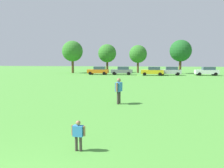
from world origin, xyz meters
name	(u,v)px	position (x,y,z in m)	size (l,w,h in m)	color
ground_plane	(125,80)	(0.00, 30.00, 0.00)	(160.00, 160.00, 0.00)	#4C9338
child_kite_flyer	(78,133)	(1.03, 3.76, 0.59)	(0.47, 0.21, 0.99)	#3F3833
adult_bystander	(119,89)	(1.33, 11.60, 1.02)	(0.44, 0.80, 1.72)	#3F3833
parked_car_orange_0	(98,71)	(-6.69, 41.80, 0.86)	(4.30, 2.02, 1.68)	orange
parked_car_gray_1	(122,71)	(-1.78, 42.03, 0.86)	(4.30, 2.02, 1.68)	slate
parked_car_yellow_2	(153,71)	(4.32, 40.94, 0.86)	(4.30, 2.02, 1.68)	yellow
parked_car_silver_3	(170,71)	(7.77, 42.19, 0.86)	(4.30, 2.02, 1.68)	silver
parked_car_white_4	(207,71)	(14.78, 42.48, 0.86)	(4.30, 2.02, 1.68)	white
tree_far_left	(72,51)	(-13.98, 46.95, 5.06)	(4.81, 4.81, 7.49)	brown
tree_left	(107,53)	(-6.39, 50.49, 4.64)	(4.41, 4.41, 6.88)	brown
tree_right	(138,54)	(1.08, 50.33, 4.44)	(4.22, 4.22, 6.57)	brown
tree_far_right	(181,51)	(10.56, 48.46, 5.05)	(4.80, 4.80, 7.49)	brown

